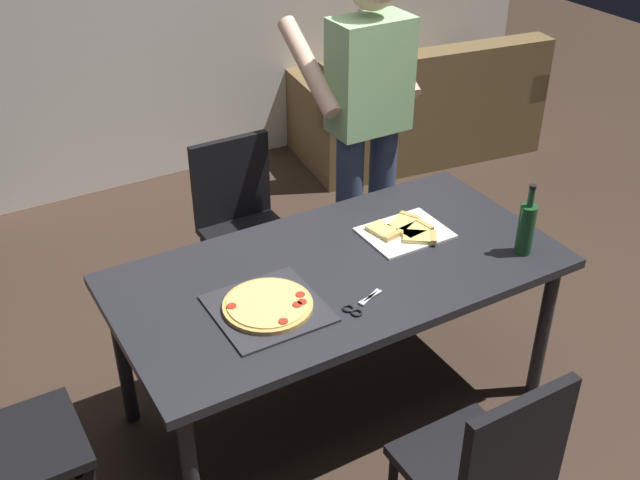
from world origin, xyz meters
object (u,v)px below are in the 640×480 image
object	(u,v)px
pepperoni_pizza_on_tray	(268,306)
kitchen_scissors	(359,306)
person_serving_pizza	(367,119)
chair_near_camera	(487,466)
couch	(417,113)
wine_bottle	(526,228)
chair_far_side	(241,216)
dining_table	(338,281)

from	to	relation	value
pepperoni_pizza_on_tray	kitchen_scissors	world-z (taller)	pepperoni_pizza_on_tray
person_serving_pizza	pepperoni_pizza_on_tray	distance (m)	1.31
chair_near_camera	couch	world-z (taller)	chair_near_camera
chair_near_camera	wine_bottle	world-z (taller)	wine_bottle
pepperoni_pizza_on_tray	chair_far_side	bearing A→B (deg)	70.49
couch	pepperoni_pizza_on_tray	distance (m)	3.12
person_serving_pizza	kitchen_scissors	world-z (taller)	person_serving_pizza
wine_bottle	kitchen_scissors	distance (m)	0.80
dining_table	chair_near_camera	size ratio (longest dim) A/B	2.02
chair_near_camera	person_serving_pizza	bearing A→B (deg)	70.27
pepperoni_pizza_on_tray	kitchen_scissors	distance (m)	0.34
dining_table	chair_far_side	bearing A→B (deg)	90.00
dining_table	chair_far_side	distance (m)	0.96
chair_near_camera	person_serving_pizza	distance (m)	1.85
wine_bottle	couch	bearing A→B (deg)	62.77
dining_table	person_serving_pizza	world-z (taller)	person_serving_pizza
dining_table	kitchen_scissors	size ratio (longest dim) A/B	9.18
pepperoni_pizza_on_tray	wine_bottle	distance (m)	1.11
dining_table	chair_far_side	xyz separation A→B (m)	(0.00, 0.95, -0.17)
chair_near_camera	kitchen_scissors	xyz separation A→B (m)	(-0.07, 0.69, 0.24)
chair_near_camera	couch	size ratio (longest dim) A/B	0.50
couch	kitchen_scissors	world-z (taller)	couch
chair_far_side	kitchen_scissors	bearing A→B (deg)	-93.40
couch	person_serving_pizza	xyz separation A→B (m)	(-1.29, -1.26, 0.70)
person_serving_pizza	dining_table	bearing A→B (deg)	-129.53
dining_table	wine_bottle	distance (m)	0.80
couch	person_serving_pizza	size ratio (longest dim) A/B	1.03
wine_bottle	pepperoni_pizza_on_tray	bearing A→B (deg)	170.59
chair_near_camera	wine_bottle	bearing A→B (deg)	42.54
person_serving_pizza	kitchen_scissors	bearing A→B (deg)	-124.18
wine_bottle	kitchen_scissors	xyz separation A→B (m)	(-0.79, 0.02, -0.11)
dining_table	pepperoni_pizza_on_tray	size ratio (longest dim) A/B	4.56
chair_far_side	person_serving_pizza	xyz separation A→B (m)	(0.60, -0.22, 0.49)
person_serving_pizza	wine_bottle	size ratio (longest dim) A/B	5.54
chair_near_camera	person_serving_pizza	world-z (taller)	person_serving_pizza
wine_bottle	kitchen_scissors	world-z (taller)	wine_bottle
person_serving_pizza	wine_bottle	world-z (taller)	person_serving_pizza
chair_near_camera	kitchen_scissors	distance (m)	0.73
kitchen_scissors	pepperoni_pizza_on_tray	bearing A→B (deg)	152.61
person_serving_pizza	wine_bottle	bearing A→B (deg)	-83.35
pepperoni_pizza_on_tray	wine_bottle	bearing A→B (deg)	-9.41
chair_far_side	person_serving_pizza	world-z (taller)	person_serving_pizza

